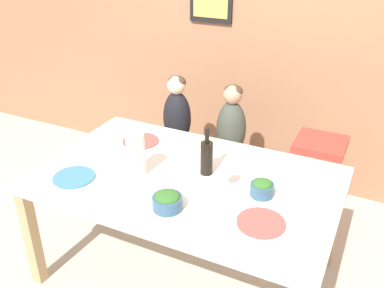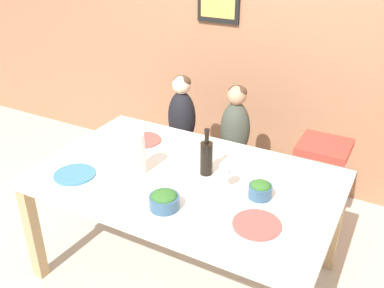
% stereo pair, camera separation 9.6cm
% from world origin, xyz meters
% --- Properties ---
extents(ground_plane, '(14.00, 14.00, 0.00)m').
position_xyz_m(ground_plane, '(0.00, 0.00, 0.00)').
color(ground_plane, '#BCB2A3').
extents(wall_back, '(10.00, 0.09, 2.70)m').
position_xyz_m(wall_back, '(-0.00, 1.41, 1.35)').
color(wall_back, '#9E6B4C').
rests_on(wall_back, ground_plane).
extents(dining_table, '(1.75, 1.09, 0.73)m').
position_xyz_m(dining_table, '(0.00, 0.00, 0.65)').
color(dining_table, white).
rests_on(dining_table, ground_plane).
extents(chair_far_left, '(0.39, 0.39, 0.48)m').
position_xyz_m(chair_far_left, '(-0.47, 0.79, 0.40)').
color(chair_far_left, silver).
rests_on(chair_far_left, ground_plane).
extents(chair_far_center, '(0.39, 0.39, 0.48)m').
position_xyz_m(chair_far_center, '(-0.02, 0.79, 0.40)').
color(chair_far_center, silver).
rests_on(chair_far_center, ground_plane).
extents(chair_right_highchair, '(0.33, 0.33, 0.74)m').
position_xyz_m(chair_right_highchair, '(0.63, 0.79, 0.57)').
color(chair_right_highchair, silver).
rests_on(chair_right_highchair, ground_plane).
extents(person_child_left, '(0.22, 0.19, 0.55)m').
position_xyz_m(person_child_left, '(-0.47, 0.79, 0.75)').
color(person_child_left, black).
rests_on(person_child_left, chair_far_left).
extents(person_child_center, '(0.22, 0.19, 0.55)m').
position_xyz_m(person_child_center, '(-0.02, 0.79, 0.75)').
color(person_child_center, '#3D4238').
rests_on(person_child_center, chair_far_center).
extents(wine_bottle, '(0.07, 0.07, 0.29)m').
position_xyz_m(wine_bottle, '(0.09, 0.09, 0.84)').
color(wine_bottle, black).
rests_on(wine_bottle, dining_table).
extents(paper_towel_roll, '(0.11, 0.11, 0.26)m').
position_xyz_m(paper_towel_roll, '(-0.28, -0.09, 0.86)').
color(paper_towel_roll, white).
rests_on(paper_towel_roll, dining_table).
extents(wine_glass_near, '(0.07, 0.07, 0.19)m').
position_xyz_m(wine_glass_near, '(0.26, -0.01, 0.86)').
color(wine_glass_near, white).
rests_on(wine_glass_near, dining_table).
extents(salad_bowl_large, '(0.16, 0.16, 0.10)m').
position_xyz_m(salad_bowl_large, '(0.05, -0.32, 0.77)').
color(salad_bowl_large, '#335675').
rests_on(salad_bowl_large, dining_table).
extents(salad_bowl_small, '(0.13, 0.13, 0.10)m').
position_xyz_m(salad_bowl_small, '(0.45, 0.01, 0.77)').
color(salad_bowl_small, '#335675').
rests_on(salad_bowl_small, dining_table).
extents(dinner_plate_front_left, '(0.24, 0.24, 0.01)m').
position_xyz_m(dinner_plate_front_left, '(-0.58, -0.29, 0.73)').
color(dinner_plate_front_left, teal).
rests_on(dinner_plate_front_left, dining_table).
extents(dinner_plate_back_left, '(0.24, 0.24, 0.01)m').
position_xyz_m(dinner_plate_back_left, '(-0.48, 0.27, 0.73)').
color(dinner_plate_back_left, '#D14C47').
rests_on(dinner_plate_back_left, dining_table).
extents(dinner_plate_back_right, '(0.24, 0.24, 0.01)m').
position_xyz_m(dinner_plate_back_right, '(0.51, 0.28, 0.73)').
color(dinner_plate_back_right, silver).
rests_on(dinner_plate_back_right, dining_table).
extents(dinner_plate_front_right, '(0.24, 0.24, 0.01)m').
position_xyz_m(dinner_plate_front_right, '(0.53, -0.23, 0.73)').
color(dinner_plate_front_right, '#D14C47').
rests_on(dinner_plate_front_right, dining_table).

